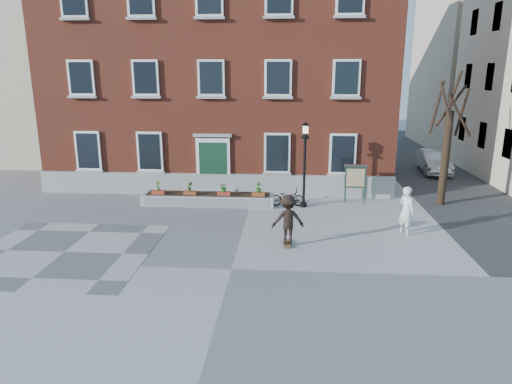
# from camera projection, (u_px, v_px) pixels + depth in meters

# --- Properties ---
(ground) EXTENTS (100.00, 100.00, 0.00)m
(ground) POSITION_uv_depth(u_px,v_px,m) (232.00, 269.00, 14.54)
(ground) COLOR #969698
(ground) RESTS_ON ground
(checker_patch) EXTENTS (6.00, 6.00, 0.01)m
(checker_patch) POSITION_uv_depth(u_px,v_px,m) (64.00, 252.00, 15.91)
(checker_patch) COLOR #545456
(checker_patch) RESTS_ON ground
(distant_building) EXTENTS (10.00, 12.00, 13.00)m
(distant_building) POSITION_uv_depth(u_px,v_px,m) (20.00, 66.00, 33.37)
(distant_building) COLOR #C1B99B
(distant_building) RESTS_ON ground
(bicycle) EXTENTS (1.60, 0.59, 0.83)m
(bicycle) POSITION_uv_depth(u_px,v_px,m) (287.00, 197.00, 21.25)
(bicycle) COLOR black
(bicycle) RESTS_ON ground
(parked_car) EXTENTS (1.83, 4.33, 1.39)m
(parked_car) POSITION_uv_depth(u_px,v_px,m) (434.00, 161.00, 28.22)
(parked_car) COLOR silver
(parked_car) RESTS_ON ground
(bystander) EXTENTS (0.75, 0.82, 1.89)m
(bystander) POSITION_uv_depth(u_px,v_px,m) (406.00, 210.00, 17.48)
(bystander) COLOR white
(bystander) RESTS_ON ground
(brick_building) EXTENTS (18.40, 10.85, 12.60)m
(brick_building) POSITION_uv_depth(u_px,v_px,m) (225.00, 68.00, 26.53)
(brick_building) COLOR brown
(brick_building) RESTS_ON ground
(planter_assembly) EXTENTS (6.20, 1.12, 1.15)m
(planter_assembly) POSITION_uv_depth(u_px,v_px,m) (208.00, 198.00, 21.51)
(planter_assembly) COLOR #B6B6B2
(planter_assembly) RESTS_ON ground
(bare_tree) EXTENTS (1.83, 1.83, 6.16)m
(bare_tree) POSITION_uv_depth(u_px,v_px,m) (447.00, 146.00, 20.93)
(bare_tree) COLOR #2E2114
(bare_tree) RESTS_ON ground
(lamp_post) EXTENTS (0.40, 0.40, 3.93)m
(lamp_post) POSITION_uv_depth(u_px,v_px,m) (305.00, 153.00, 20.59)
(lamp_post) COLOR black
(lamp_post) RESTS_ON ground
(notice_board) EXTENTS (1.10, 0.16, 1.87)m
(notice_board) POSITION_uv_depth(u_px,v_px,m) (355.00, 177.00, 21.54)
(notice_board) COLOR #1A3528
(notice_board) RESTS_ON ground
(skateboarder) EXTENTS (1.27, 0.86, 1.89)m
(skateboarder) POSITION_uv_depth(u_px,v_px,m) (288.00, 220.00, 16.30)
(skateboarder) COLOR brown
(skateboarder) RESTS_ON ground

